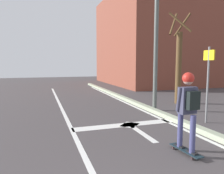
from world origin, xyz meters
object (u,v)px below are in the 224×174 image
at_px(skateboard, 185,150).
at_px(street_sign_post, 208,74).
at_px(skater, 188,102).
at_px(roadside_tree, 179,63).

height_order(skateboard, street_sign_post, street_sign_post).
distance_m(skateboard, street_sign_post, 3.08).
bearing_deg(skater, roadside_tree, 56.29).
height_order(skateboard, skater, skater).
bearing_deg(roadside_tree, skater, -123.71).
height_order(street_sign_post, roadside_tree, roadside_tree).
bearing_deg(street_sign_post, skater, -139.96).
height_order(skateboard, roadside_tree, roadside_tree).
relative_size(skater, roadside_tree, 0.38).
bearing_deg(skateboard, roadside_tree, 56.18).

